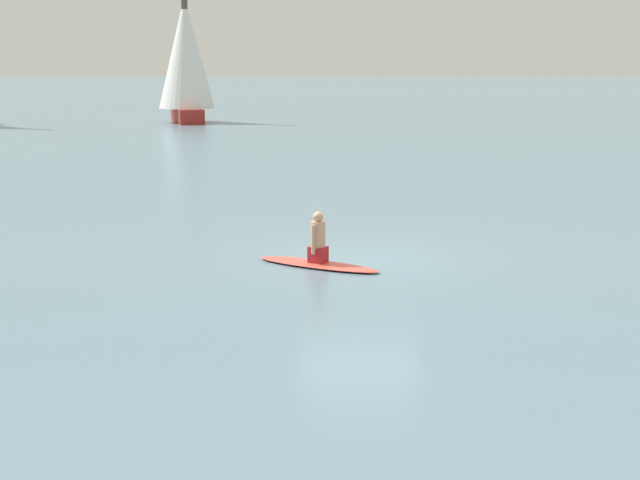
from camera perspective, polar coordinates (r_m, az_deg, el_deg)
The scene contains 4 objects.
ground_plane at distance 18.59m, azimuth 2.51°, elevation -1.20°, with size 400.00×400.00×0.00m, color slate.
surfboard at distance 17.92m, azimuth -0.12°, elevation -1.51°, with size 2.66×0.64×0.08m, color #D84C3F.
person_paddler at distance 17.82m, azimuth -0.12°, elevation 0.04°, with size 0.42×0.42×1.00m.
sailboat_center_horizon at distance 59.99m, azimuth -8.34°, elevation 11.16°, with size 4.50×5.29×8.82m.
Camera 1 is at (-0.19, 18.16, 3.97)m, focal length 51.55 mm.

